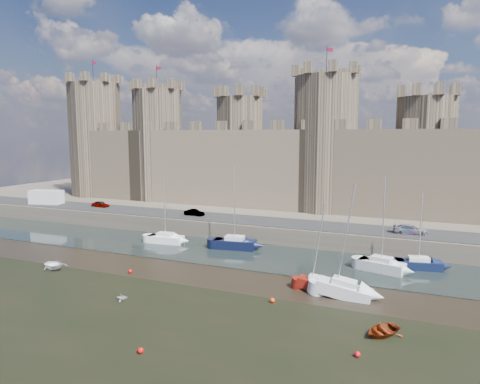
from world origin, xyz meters
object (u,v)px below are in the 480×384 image
at_px(sailboat_2, 381,265).
at_px(sailboat_3, 419,263).
at_px(sailboat_4, 317,283).
at_px(car_2, 410,230).
at_px(sailboat_0, 165,238).
at_px(van, 46,197).
at_px(car_0, 100,204).
at_px(car_1, 194,213).
at_px(sailboat_5, 344,289).
at_px(sailboat_1, 235,243).

relative_size(sailboat_2, sailboat_3, 1.23).
xyz_separation_m(sailboat_2, sailboat_4, (-5.51, -8.52, -0.17)).
height_order(car_2, sailboat_0, sailboat_0).
bearing_deg(van, car_0, -6.45).
xyz_separation_m(car_1, sailboat_0, (0.01, -8.72, -2.29)).
bearing_deg(car_2, sailboat_2, 161.44).
xyz_separation_m(sailboat_2, sailboat_5, (-2.70, -9.36, -0.07)).
distance_m(car_1, car_2, 32.75).
bearing_deg(sailboat_0, sailboat_2, -8.67).
bearing_deg(sailboat_5, sailboat_0, 158.82).
relative_size(van, sailboat_4, 0.67).
bearing_deg(car_1, sailboat_5, -122.71).
height_order(sailboat_3, sailboat_4, sailboat_4).
height_order(sailboat_4, sailboat_5, sailboat_5).
xyz_separation_m(car_2, sailboat_1, (-22.20, -7.53, -2.25)).
xyz_separation_m(car_1, sailboat_2, (29.96, -10.35, -2.19)).
relative_size(van, sailboat_5, 0.55).
xyz_separation_m(van, sailboat_2, (61.75, -10.03, -2.97)).
relative_size(car_2, sailboat_5, 0.39).
bearing_deg(car_0, car_1, -90.36).
distance_m(car_2, sailboat_2, 10.71).
bearing_deg(sailboat_5, sailboat_3, 61.95).
distance_m(sailboat_1, sailboat_5, 20.52).
xyz_separation_m(sailboat_0, sailboat_1, (10.54, 0.92, 0.11)).
distance_m(van, sailboat_0, 33.03).
distance_m(car_2, sailboat_3, 7.84).
bearing_deg(sailboat_3, sailboat_2, -155.92).
xyz_separation_m(car_0, sailboat_3, (53.72, -8.41, -2.37)).
height_order(van, sailboat_0, sailboat_0).
height_order(car_1, sailboat_2, sailboat_2).
xyz_separation_m(van, sailboat_0, (31.79, -8.41, -3.07)).
height_order(car_0, sailboat_3, sailboat_3).
distance_m(car_0, van, 12.04).
bearing_deg(sailboat_4, car_1, 141.48).
xyz_separation_m(sailboat_0, sailboat_5, (27.25, -10.98, 0.03)).
height_order(car_1, sailboat_3, sailboat_3).
relative_size(sailboat_0, sailboat_3, 1.08).
distance_m(sailboat_0, sailboat_3, 33.91).
bearing_deg(sailboat_2, van, -174.30).
relative_size(car_2, sailboat_1, 0.38).
height_order(car_0, car_1, car_0).
distance_m(car_0, sailboat_5, 51.40).
distance_m(sailboat_3, sailboat_5, 13.77).
bearing_deg(sailboat_5, car_2, 75.02).
height_order(sailboat_1, sailboat_4, sailboat_1).
xyz_separation_m(van, sailboat_5, (59.05, -19.39, -3.04)).
distance_m(car_0, car_2, 52.57).
distance_m(car_2, sailboat_0, 33.89).
relative_size(car_2, sailboat_0, 0.45).
xyz_separation_m(car_1, car_2, (32.75, -0.26, 0.08)).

